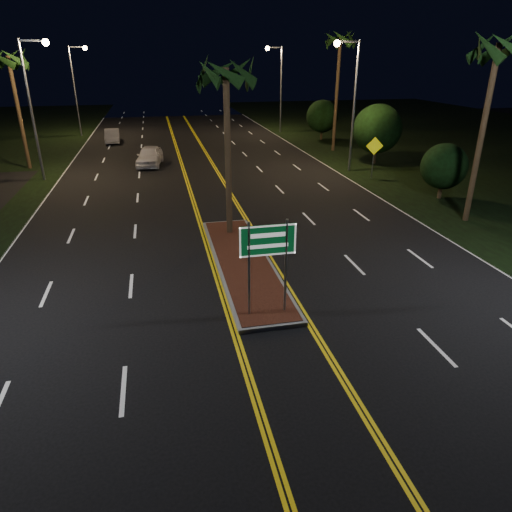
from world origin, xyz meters
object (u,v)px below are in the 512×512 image
object	(u,v)px
shrub_mid	(377,129)
warning_sign	(374,151)
car_near	(149,154)
palm_right_near	(498,50)
palm_left_far	(8,59)
streetlight_left_far	(77,80)
streetlight_right_far	(278,79)
streetlight_left_mid	(35,94)
streetlight_right_mid	(350,92)
palm_median	(226,73)
car_far	(112,135)
highway_sign	(268,249)
shrub_far	(322,116)
palm_right_far	(340,41)
shrub_near	(444,166)
median_island	(243,262)

from	to	relation	value
shrub_mid	warning_sign	xyz separation A→B (m)	(-2.36, -4.52, -0.83)
car_near	warning_sign	distance (m)	17.14
car_near	palm_right_near	bearing A→B (deg)	-37.82
palm_right_near	palm_left_far	bearing A→B (deg)	144.57
streetlight_left_far	streetlight_right_far	world-z (taller)	same
palm_left_far	streetlight_left_mid	bearing A→B (deg)	-61.33
streetlight_right_mid	shrub_mid	world-z (taller)	streetlight_right_mid
streetlight_right_far	warning_sign	world-z (taller)	streetlight_right_far
palm_median	car_far	xyz separation A→B (m)	(-7.33, 28.30, -6.52)
highway_sign	palm_left_far	bearing A→B (deg)	116.92
shrub_mid	shrub_far	world-z (taller)	shrub_mid
streetlight_left_far	car_far	size ratio (longest dim) A/B	1.97
palm_median	shrub_mid	world-z (taller)	palm_median
palm_right_far	shrub_near	distance (m)	17.56
shrub_far	car_far	size ratio (longest dim) A/B	0.87
streetlight_left_far	median_island	bearing A→B (deg)	-74.00
palm_median	palm_left_far	size ratio (longest dim) A/B	0.94
palm_right_near	car_near	world-z (taller)	palm_right_near
palm_median	shrub_near	size ratio (longest dim) A/B	2.52
shrub_far	car_far	xyz separation A→B (m)	(-21.13, 2.80, -1.58)
median_island	car_near	bearing A→B (deg)	100.39
streetlight_left_mid	streetlight_right_mid	distance (m)	21.32
shrub_mid	car_near	xyz separation A→B (m)	(-17.68, 3.09, -1.86)
streetlight_left_far	streetlight_right_far	distance (m)	21.32
palm_right_far	warning_sign	world-z (taller)	palm_right_far
streetlight_left_mid	shrub_far	bearing A→B (deg)	26.18
streetlight_right_far	shrub_far	xyz separation A→B (m)	(3.19, -6.00, -3.32)
car_far	warning_sign	xyz separation A→B (m)	(18.97, -19.33, 1.14)
streetlight_left_mid	car_near	world-z (taller)	streetlight_left_mid
streetlight_left_far	palm_left_far	world-z (taller)	streetlight_left_far
median_island	palm_right_near	xyz separation A→B (m)	(12.50, 3.00, 8.13)
streetlight_right_mid	shrub_near	bearing A→B (deg)	-70.16
car_far	palm_left_far	bearing A→B (deg)	-119.71
streetlight_left_mid	shrub_mid	distance (m)	24.79
streetlight_right_mid	palm_right_near	size ratio (longest dim) A/B	0.97
streetlight_right_far	shrub_mid	xyz separation A→B (m)	(3.39, -18.00, -2.93)
streetlight_left_mid	streetlight_left_far	bearing A→B (deg)	90.00
streetlight_right_mid	streetlight_right_far	world-z (taller)	same
median_island	streetlight_right_mid	world-z (taller)	streetlight_right_mid
streetlight_right_far	palm_right_far	size ratio (longest dim) A/B	0.87
streetlight_right_mid	car_near	world-z (taller)	streetlight_right_mid
highway_sign	shrub_mid	size ratio (longest dim) A/B	0.69
warning_sign	streetlight_left_mid	bearing A→B (deg)	177.43
median_island	palm_right_far	distance (m)	27.84
streetlight_left_far	shrub_near	bearing A→B (deg)	-51.21
streetlight_right_far	car_far	xyz separation A→B (m)	(-17.94, -3.20, -4.90)
streetlight_left_far	highway_sign	bearing A→B (deg)	-75.56
car_far	palm_median	bearing A→B (deg)	-78.34
streetlight_right_far	shrub_mid	size ratio (longest dim) A/B	1.95
palm_left_far	car_far	size ratio (longest dim) A/B	1.93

